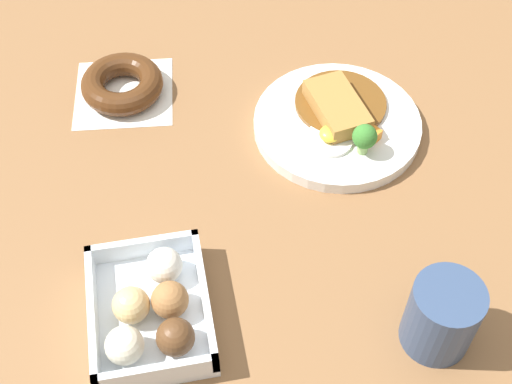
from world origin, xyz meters
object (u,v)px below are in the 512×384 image
(curry_plate, at_px, (338,121))
(coffee_mug, at_px, (442,316))
(donut_box, at_px, (152,311))
(chocolate_ring_donut, at_px, (122,85))

(curry_plate, xyz_separation_m, coffee_mug, (-0.33, -0.03, 0.03))
(donut_box, relative_size, chocolate_ring_donut, 1.09)
(donut_box, height_order, chocolate_ring_donut, donut_box)
(curry_plate, height_order, donut_box, curry_plate)
(donut_box, bearing_deg, chocolate_ring_donut, 1.08)
(chocolate_ring_donut, xyz_separation_m, coffee_mug, (-0.46, -0.31, 0.03))
(curry_plate, xyz_separation_m, chocolate_ring_donut, (0.13, 0.29, 0.00))
(curry_plate, xyz_separation_m, donut_box, (-0.25, 0.28, 0.01))
(chocolate_ring_donut, height_order, coffee_mug, coffee_mug)
(chocolate_ring_donut, relative_size, coffee_mug, 1.64)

